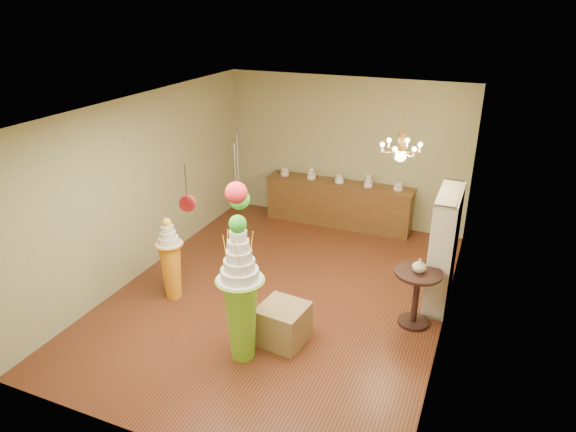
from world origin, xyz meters
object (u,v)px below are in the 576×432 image
at_px(pedestal_orange, 171,264).
at_px(round_table, 417,290).
at_px(pedestal_green, 241,301).
at_px(sideboard, 338,203).

height_order(pedestal_orange, round_table, pedestal_orange).
relative_size(pedestal_orange, round_table, 1.58).
height_order(pedestal_green, round_table, pedestal_green).
xyz_separation_m(pedestal_orange, round_table, (3.65, 0.73, -0.02)).
xyz_separation_m(pedestal_green, pedestal_orange, (-1.69, 0.88, -0.27)).
height_order(sideboard, round_table, sideboard).
bearing_deg(pedestal_orange, sideboard, 67.28).
bearing_deg(pedestal_orange, pedestal_green, -27.58).
xyz_separation_m(pedestal_green, sideboard, (-0.14, 4.59, -0.37)).
relative_size(pedestal_orange, sideboard, 0.45).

